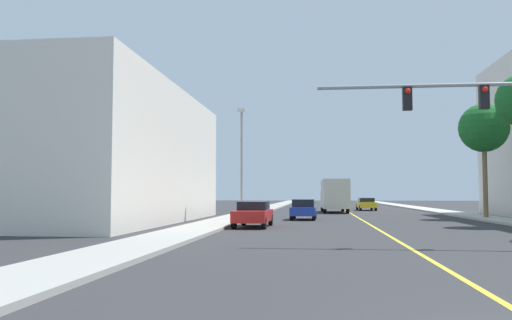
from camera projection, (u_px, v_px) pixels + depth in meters
The scene contains 11 objects.
ground at pixel (352, 214), 47.64m from camera, with size 192.00×192.00×0.00m, color #2D2D30.
sidewalk_left at pixel (251, 213), 48.68m from camera, with size 2.56×168.00×0.15m, color #9E9B93.
sidewalk_right at pixel (457, 214), 46.62m from camera, with size 2.56×168.00×0.15m, color #B2ADA3.
lane_marking_center at pixel (352, 214), 47.64m from camera, with size 0.16×144.00×0.01m, color yellow.
building_left_near at pixel (98, 156), 35.05m from camera, with size 11.26×23.52×8.63m, color silver.
street_lamp at pixel (241, 157), 36.93m from camera, with size 0.56×0.28×7.61m.
palm_far at pixel (484, 129), 38.51m from camera, with size 3.52×3.52×8.20m.
car_yellow at pixel (366, 204), 58.47m from camera, with size 1.93×4.57×1.37m.
car_blue at pixel (304, 209), 37.69m from camera, with size 1.82×3.99×1.43m.
car_red at pixel (253, 214), 29.25m from camera, with size 1.85×4.48×1.40m.
delivery_truck at pixel (334, 195), 51.77m from camera, with size 2.67×8.21×3.19m.
Camera 1 is at (-3.09, -6.52, 1.83)m, focal length 37.43 mm.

